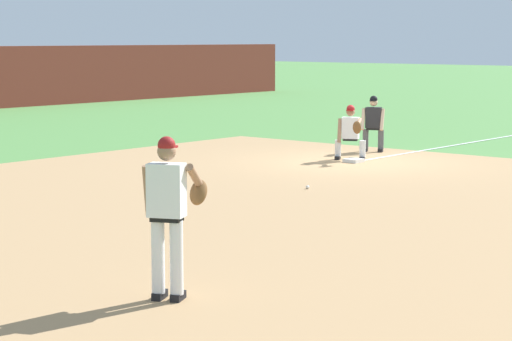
{
  "coord_description": "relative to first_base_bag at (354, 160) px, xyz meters",
  "views": [
    {
      "loc": [
        -19.54,
        -13.34,
        2.94
      ],
      "look_at": [
        -8.25,
        -3.88,
        0.98
      ],
      "focal_mm": 70.0,
      "sensor_mm": 36.0,
      "label": 1
    }
  ],
  "objects": [
    {
      "name": "first_baseman",
      "position": [
        0.3,
        0.29,
        0.69
      ],
      "size": [
        0.84,
        1.0,
        1.34
      ],
      "color": "black",
      "rests_on": "ground"
    },
    {
      "name": "ground_plane",
      "position": [
        0.0,
        0.0,
        -0.04
      ],
      "size": [
        160.0,
        160.0,
        0.0
      ],
      "primitive_type": "plane",
      "color": "#518942"
    },
    {
      "name": "baseball",
      "position": [
        -4.08,
        -1.71,
        -0.01
      ],
      "size": [
        0.07,
        0.07,
        0.07
      ],
      "primitive_type": "sphere",
      "color": "white",
      "rests_on": "ground"
    },
    {
      "name": "pitcher",
      "position": [
        -11.74,
        -5.54,
        1.01
      ],
      "size": [
        0.83,
        0.59,
        1.86
      ],
      "color": "black",
      "rests_on": "ground"
    },
    {
      "name": "first_base_bag",
      "position": [
        0.0,
        0.0,
        0.0
      ],
      "size": [
        0.38,
        0.38,
        0.09
      ],
      "primitive_type": "cube",
      "color": "white",
      "rests_on": "ground"
    },
    {
      "name": "foul_line_stripe",
      "position": [
        6.18,
        0.0,
        -0.04
      ],
      "size": [
        12.36,
        0.1,
        0.0
      ],
      "primitive_type": "cube",
      "color": "white",
      "rests_on": "ground"
    },
    {
      "name": "umpire",
      "position": [
        2.18,
        0.88,
        0.75
      ],
      "size": [
        0.6,
        0.67,
        1.46
      ],
      "color": "black",
      "rests_on": "ground"
    },
    {
      "name": "infield_dirt_patch",
      "position": [
        -5.89,
        -2.77,
        -0.04
      ],
      "size": [
        18.0,
        18.0,
        0.01
      ],
      "primitive_type": "cube",
      "color": "tan",
      "rests_on": "ground"
    }
  ]
}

